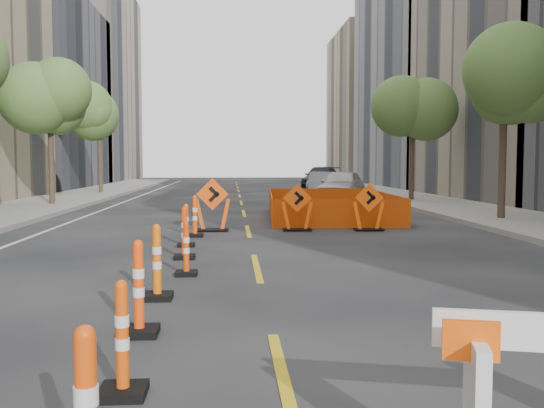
{
  "coord_description": "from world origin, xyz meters",
  "views": [
    {
      "loc": [
        -0.47,
        -7.33,
        2.0
      ],
      "look_at": [
        0.39,
        5.49,
        1.1
      ],
      "focal_mm": 40.0,
      "sensor_mm": 36.0,
      "label": 1
    }
  ],
  "objects": [
    {
      "name": "channelizer_3",
      "position": [
        -1.55,
        1.46,
        0.55
      ],
      "size": [
        0.43,
        0.43,
        1.1
      ],
      "primitive_type": null,
      "color": "#EE600A",
      "rests_on": "ground"
    },
    {
      "name": "sidewalk_right",
      "position": [
        9.0,
        12.0,
        0.07
      ],
      "size": [
        4.0,
        90.0,
        0.15
      ],
      "primitive_type": "cube",
      "color": "gray",
      "rests_on": "ground"
    },
    {
      "name": "channelizer_1",
      "position": [
        -1.4,
        -2.21,
        0.5
      ],
      "size": [
        0.4,
        0.4,
        1.01
      ],
      "primitive_type": null,
      "color": "#DE4709",
      "rests_on": "ground"
    },
    {
      "name": "tree_r_c",
      "position": [
        8.4,
        22.0,
        4.53
      ],
      "size": [
        2.8,
        2.8,
        5.95
      ],
      "color": "#382B1E",
      "rests_on": "ground"
    },
    {
      "name": "channelizer_4",
      "position": [
        -1.27,
        3.29,
        0.48
      ],
      "size": [
        0.38,
        0.38,
        0.97
      ],
      "primitive_type": null,
      "color": "#D53F09",
      "rests_on": "ground"
    },
    {
      "name": "tree_l_c",
      "position": [
        -8.4,
        20.0,
        4.53
      ],
      "size": [
        2.8,
        2.8,
        5.95
      ],
      "color": "#382B1E",
      "rests_on": "ground"
    },
    {
      "name": "tree_r_b",
      "position": [
        8.4,
        12.0,
        4.53
      ],
      "size": [
        2.8,
        2.8,
        5.95
      ],
      "color": "#382B1E",
      "rests_on": "ground"
    },
    {
      "name": "bld_left_d",
      "position": [
        -17.0,
        39.2,
        7.0
      ],
      "size": [
        12.0,
        16.0,
        14.0
      ],
      "primitive_type": "cube",
      "color": "#4C4C51",
      "rests_on": "ground"
    },
    {
      "name": "safety_fence",
      "position": [
        3.0,
        14.11,
        0.44
      ],
      "size": [
        4.51,
        7.26,
        0.88
      ],
      "primitive_type": null,
      "rotation": [
        0.0,
        0.0,
        -0.05
      ],
      "color": "#E83E0C",
      "rests_on": "ground"
    },
    {
      "name": "tree_l_d",
      "position": [
        -8.4,
        30.0,
        4.53
      ],
      "size": [
        2.8,
        2.8,
        5.95
      ],
      "color": "#382B1E",
      "rests_on": "ground"
    },
    {
      "name": "bld_right_e",
      "position": [
        17.0,
        58.6,
        8.0
      ],
      "size": [
        12.0,
        14.0,
        16.0
      ],
      "primitive_type": "cube",
      "color": "tan",
      "rests_on": "ground"
    },
    {
      "name": "chevron_sign_center",
      "position": [
        1.42,
        10.01,
        0.68
      ],
      "size": [
        0.94,
        0.59,
        1.36
      ],
      "primitive_type": null,
      "rotation": [
        0.0,
        0.0,
        -0.05
      ],
      "color": "#FF510A",
      "rests_on": "ground"
    },
    {
      "name": "chevron_sign_right",
      "position": [
        3.49,
        9.89,
        0.69
      ],
      "size": [
        1.06,
        0.87,
        1.38
      ],
      "primitive_type": null,
      "rotation": [
        0.0,
        0.0,
        -0.41
      ],
      "color": "#FF580A",
      "rests_on": "ground"
    },
    {
      "name": "bld_left_e",
      "position": [
        -17.0,
        55.6,
        10.0
      ],
      "size": [
        12.0,
        20.0,
        20.0
      ],
      "primitive_type": "cube",
      "color": "gray",
      "rests_on": "ground"
    },
    {
      "name": "channelizer_7",
      "position": [
        -1.45,
        8.8,
        0.55
      ],
      "size": [
        0.44,
        0.44,
        1.11
      ],
      "primitive_type": null,
      "color": "#F3480A",
      "rests_on": "ground"
    },
    {
      "name": "parked_car_mid",
      "position": [
        4.83,
        27.72,
        0.7
      ],
      "size": [
        2.45,
        4.49,
        1.4
      ],
      "primitive_type": "imported",
      "rotation": [
        0.0,
        0.0,
        -0.24
      ],
      "color": "gray",
      "rests_on": "ground"
    },
    {
      "name": "parked_car_near",
      "position": [
        5.04,
        22.62,
        0.81
      ],
      "size": [
        3.43,
        5.11,
        1.61
      ],
      "primitive_type": "imported",
      "rotation": [
        0.0,
        0.0,
        -0.35
      ],
      "color": "silver",
      "rests_on": "ground"
    },
    {
      "name": "bld_right_d",
      "position": [
        17.0,
        40.2,
        10.0
      ],
      "size": [
        12.0,
        18.0,
        20.0
      ],
      "primitive_type": "cube",
      "color": "gray",
      "rests_on": "ground"
    },
    {
      "name": "channelizer_6",
      "position": [
        -1.54,
        6.96,
        0.51
      ],
      "size": [
        0.4,
        0.4,
        1.01
      ],
      "primitive_type": null,
      "color": "#FF550A",
      "rests_on": "ground"
    },
    {
      "name": "parked_car_far",
      "position": [
        5.93,
        35.25,
        0.82
      ],
      "size": [
        3.79,
        6.1,
        1.65
      ],
      "primitive_type": "imported",
      "rotation": [
        0.0,
        0.0,
        -0.28
      ],
      "color": "black",
      "rests_on": "ground"
    },
    {
      "name": "channelizer_2",
      "position": [
        -1.54,
        -0.38,
        0.55
      ],
      "size": [
        0.44,
        0.44,
        1.11
      ],
      "primitive_type": null,
      "color": "#FB410A",
      "rests_on": "ground"
    },
    {
      "name": "ground_plane",
      "position": [
        0.0,
        0.0,
        0.0
      ],
      "size": [
        140.0,
        140.0,
        0.0
      ],
      "primitive_type": "plane",
      "color": "black"
    },
    {
      "name": "chevron_sign_left",
      "position": [
        -1.02,
        10.08,
        0.77
      ],
      "size": [
        1.07,
        0.69,
        1.53
      ],
      "primitive_type": null,
      "rotation": [
        0.0,
        0.0,
        0.08
      ],
      "color": "#DD4509",
      "rests_on": "ground"
    },
    {
      "name": "channelizer_5",
      "position": [
        -1.44,
        5.13,
        0.54
      ],
      "size": [
        0.42,
        0.42,
        1.08
      ],
      "primitive_type": null,
      "color": "#ED3C0A",
      "rests_on": "ground"
    }
  ]
}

